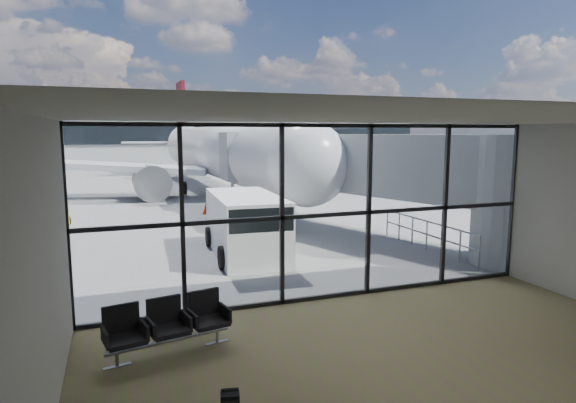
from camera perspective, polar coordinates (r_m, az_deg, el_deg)
ground at (r=51.36m, az=-14.23°, el=3.10°), size 220.00×220.00×0.00m
lounge_shell at (r=8.07m, az=18.88°, el=-3.76°), size 12.02×8.01×4.51m
glass_curtain_wall at (r=12.19m, az=4.59°, el=-1.38°), size 12.10×0.12×4.50m
jet_bridge at (r=20.60m, az=8.91°, el=3.86°), size 8.00×16.50×4.33m
apron_railing at (r=18.25m, az=16.11°, el=-3.38°), size 0.06×5.46×1.11m
far_terminal at (r=73.04m, az=-16.55°, el=7.73°), size 80.00×12.20×11.00m
tree_5 at (r=83.56m, az=-27.04°, el=8.34°), size 6.27×6.27×9.03m
seating_row at (r=9.93m, az=-14.16°, el=-13.77°), size 2.40×1.10×1.07m
airliner at (r=35.64m, az=-8.30°, el=5.81°), size 31.72×36.71×9.46m
service_van at (r=16.82m, az=-4.95°, el=-2.76°), size 2.61×5.00×2.12m
belt_loader at (r=27.84m, az=-29.58°, el=-0.53°), size 2.14×3.97×1.74m
mobile_stairs at (r=25.62m, az=-26.70°, el=-1.15°), size 2.20×3.33×2.16m
traffic_cone_a at (r=22.36m, az=-0.07°, el=-2.08°), size 0.44×0.44×0.63m
traffic_cone_c at (r=25.89m, az=-9.68°, el=-0.83°), size 0.42×0.42×0.60m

